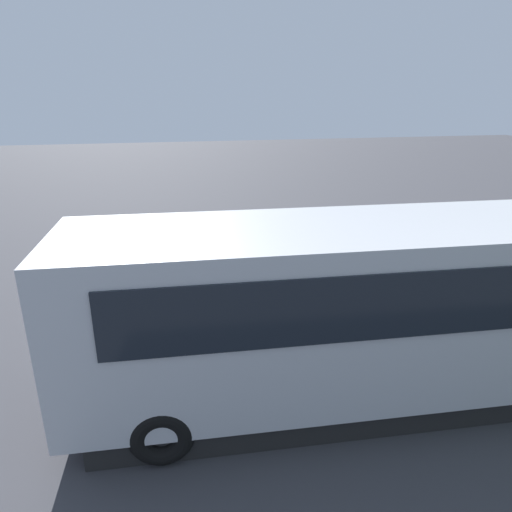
# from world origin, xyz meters

# --- Properties ---
(ground_plane) EXTENTS (80.00, 80.00, 0.00)m
(ground_plane) POSITION_xyz_m (0.00, 0.00, 0.00)
(ground_plane) COLOR #38383D
(tour_bus) EXTENTS (10.37, 3.00, 3.25)m
(tour_bus) POSITION_xyz_m (-0.68, 5.05, 1.65)
(tour_bus) COLOR #B7BABF
(tour_bus) RESTS_ON ground_plane
(spectator_far_left) EXTENTS (0.57, 0.32, 1.65)m
(spectator_far_left) POSITION_xyz_m (-2.42, 2.16, 0.97)
(spectator_far_left) COLOR #473823
(spectator_far_left) RESTS_ON ground_plane
(spectator_left) EXTENTS (0.58, 0.36, 1.81)m
(spectator_left) POSITION_xyz_m (-1.33, 1.95, 1.09)
(spectator_left) COLOR black
(spectator_left) RESTS_ON ground_plane
(spectator_centre) EXTENTS (0.57, 0.39, 1.80)m
(spectator_centre) POSITION_xyz_m (-0.16, 2.23, 1.09)
(spectator_centre) COLOR #473823
(spectator_centre) RESTS_ON ground_plane
(parked_motorcycle_silver) EXTENTS (2.05, 0.58, 0.99)m
(parked_motorcycle_silver) POSITION_xyz_m (0.72, 2.96, 0.48)
(parked_motorcycle_silver) COLOR black
(parked_motorcycle_silver) RESTS_ON ground_plane
(stunt_motorcycle) EXTENTS (1.94, 0.66, 1.82)m
(stunt_motorcycle) POSITION_xyz_m (3.23, -2.19, 1.04)
(stunt_motorcycle) COLOR black
(stunt_motorcycle) RESTS_ON ground_plane
(bay_line_a) EXTENTS (0.19, 4.77, 0.01)m
(bay_line_a) POSITION_xyz_m (-2.89, -1.01, 0.00)
(bay_line_a) COLOR white
(bay_line_a) RESTS_ON ground_plane
(bay_line_b) EXTENTS (0.19, 4.61, 0.01)m
(bay_line_b) POSITION_xyz_m (0.05, -1.01, 0.00)
(bay_line_b) COLOR white
(bay_line_b) RESTS_ON ground_plane
(bay_line_c) EXTENTS (0.19, 4.90, 0.01)m
(bay_line_c) POSITION_xyz_m (2.98, -1.01, 0.00)
(bay_line_c) COLOR white
(bay_line_c) RESTS_ON ground_plane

